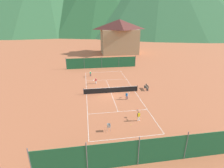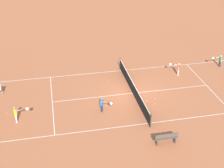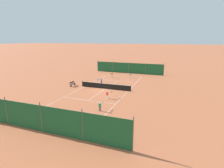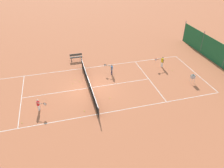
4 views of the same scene
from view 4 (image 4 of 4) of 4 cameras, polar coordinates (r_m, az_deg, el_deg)
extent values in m
plane|color=#B7603D|center=(21.86, -5.98, -1.01)|extent=(600.00, 600.00, 0.00)
cube|color=white|center=(26.08, 20.69, 2.94)|extent=(8.25, 0.05, 0.01)
cube|color=white|center=(18.65, -3.71, -7.87)|extent=(0.05, 23.85, 0.01)
cube|color=white|center=(25.33, -7.64, 4.04)|extent=(0.05, 23.85, 0.01)
cube|color=white|center=(22.05, -22.58, -3.41)|extent=(8.20, 0.05, 0.01)
cube|color=white|center=(23.48, 9.55, 1.32)|extent=(8.20, 0.05, 0.01)
cube|color=white|center=(21.86, -5.98, -1.01)|extent=(0.05, 12.80, 0.01)
cylinder|color=#2D2D2D|center=(17.97, -3.47, -7.52)|extent=(0.08, 0.08, 1.06)
cylinder|color=#2D2D2D|center=(25.48, -7.88, 5.55)|extent=(0.08, 0.08, 1.06)
cube|color=black|center=(21.61, -6.05, -0.02)|extent=(9.10, 0.02, 0.91)
cube|color=white|center=(21.36, -6.12, 1.05)|extent=(9.10, 0.04, 0.06)
cylinder|color=#59595E|center=(30.60, 22.52, 10.06)|extent=(0.08, 0.08, 2.90)
cylinder|color=#59595E|center=(33.85, 18.39, 13.01)|extent=(0.08, 0.08, 2.90)
cylinder|color=white|center=(19.94, -18.41, -5.70)|extent=(0.10, 0.10, 0.54)
cylinder|color=white|center=(19.83, -18.64, -6.00)|extent=(0.10, 0.10, 0.54)
cube|color=red|center=(19.60, -18.77, -4.77)|extent=(0.30, 0.25, 0.42)
sphere|color=beige|center=(19.41, -18.94, -4.03)|extent=(0.16, 0.16, 0.16)
cylinder|color=beige|center=(19.71, -18.55, -4.48)|extent=(0.06, 0.06, 0.42)
cylinder|color=beige|center=(19.30, -18.54, -4.76)|extent=(0.24, 0.40, 0.06)
cylinder|color=black|center=(19.16, -17.74, -4.90)|extent=(0.11, 0.18, 0.03)
torus|color=black|center=(19.05, -17.12, -5.01)|extent=(0.15, 0.26, 0.28)
cylinder|color=silver|center=(19.05, -17.12, -5.01)|extent=(0.12, 0.22, 0.25)
cylinder|color=white|center=(25.90, 13.03, 4.88)|extent=(0.11, 0.11, 0.60)
cylinder|color=white|center=(26.03, 12.79, 5.07)|extent=(0.11, 0.11, 0.60)
cube|color=yellow|center=(25.73, 13.06, 6.02)|extent=(0.31, 0.21, 0.46)
sphere|color=#A37556|center=(25.57, 13.16, 6.72)|extent=(0.18, 0.18, 0.18)
cylinder|color=#A37556|center=(25.60, 13.29, 5.84)|extent=(0.07, 0.07, 0.46)
cylinder|color=#A37556|center=(25.64, 12.45, 6.47)|extent=(0.14, 0.47, 0.07)
cylinder|color=black|center=(25.46, 11.83, 6.34)|extent=(0.06, 0.21, 0.03)
torus|color=red|center=(25.32, 11.37, 6.25)|extent=(0.07, 0.28, 0.28)
cylinder|color=silver|center=(25.32, 11.37, 6.25)|extent=(0.04, 0.25, 0.25)
cylinder|color=#23284C|center=(23.80, -0.12, 3.07)|extent=(0.10, 0.10, 0.55)
cylinder|color=#23284C|center=(23.95, -0.03, 3.28)|extent=(0.10, 0.10, 0.55)
cube|color=blue|center=(23.64, -0.08, 4.21)|extent=(0.31, 0.26, 0.43)
sphere|color=#A37556|center=(23.48, -0.08, 4.90)|extent=(0.17, 0.17, 0.17)
cylinder|color=#A37556|center=(23.49, -0.17, 4.01)|extent=(0.06, 0.06, 0.43)
cylinder|color=#A37556|center=(23.74, -0.49, 4.82)|extent=(0.26, 0.41, 0.06)
cylinder|color=black|center=(23.81, -1.22, 4.90)|extent=(0.12, 0.19, 0.03)
torus|color=black|center=(23.86, -1.78, 4.96)|extent=(0.15, 0.26, 0.28)
cylinder|color=silver|center=(23.86, -1.78, 4.96)|extent=(0.12, 0.22, 0.25)
sphere|color=#CCE033|center=(22.69, -10.19, 0.10)|extent=(0.07, 0.07, 0.07)
sphere|color=#CCE033|center=(23.35, -9.64, 1.21)|extent=(0.07, 0.07, 0.07)
sphere|color=#CCE033|center=(20.31, -0.57, -3.72)|extent=(0.07, 0.07, 0.07)
sphere|color=#CCE033|center=(22.92, -8.38, 0.67)|extent=(0.07, 0.07, 0.07)
sphere|color=#CCE033|center=(19.02, -7.24, -7.02)|extent=(0.07, 0.07, 0.07)
sphere|color=#CCE033|center=(19.20, -22.48, -9.38)|extent=(0.07, 0.07, 0.07)
sphere|color=#CCE033|center=(25.55, 15.52, 3.40)|extent=(0.07, 0.07, 0.07)
cylinder|color=#B7B7BC|center=(23.86, 20.72, 0.77)|extent=(0.02, 0.02, 0.55)
cylinder|color=#B7B7BC|center=(24.09, 20.29, 1.19)|extent=(0.02, 0.02, 0.55)
cylinder|color=#B7B7BC|center=(23.68, 20.04, 0.66)|extent=(0.02, 0.02, 0.55)
cylinder|color=#B7B7BC|center=(23.91, 19.62, 1.08)|extent=(0.02, 0.02, 0.55)
cube|color=#B7B7BC|center=(23.74, 20.30, 1.50)|extent=(0.34, 0.34, 0.02)
cube|color=#B7B7BC|center=(23.76, 20.71, 1.89)|extent=(0.34, 0.02, 0.34)
cube|color=#B7B7BC|center=(23.57, 20.03, 1.78)|extent=(0.34, 0.02, 0.34)
cube|color=#B7B7BC|center=(23.55, 20.59, 1.62)|extent=(0.02, 0.34, 0.34)
cube|color=#B7B7BC|center=(23.78, 20.16, 2.04)|extent=(0.02, 0.34, 0.34)
sphere|color=#CCE033|center=(23.75, 20.04, 1.68)|extent=(0.07, 0.07, 0.07)
sphere|color=#CCE033|center=(23.86, 20.32, 1.77)|extent=(0.07, 0.07, 0.07)
sphere|color=#CCE033|center=(23.62, 20.18, 1.47)|extent=(0.07, 0.07, 0.07)
sphere|color=#CCE033|center=(23.82, 20.34, 1.72)|extent=(0.07, 0.07, 0.07)
sphere|color=#CCE033|center=(23.62, 20.19, 1.48)|extent=(0.07, 0.07, 0.07)
sphere|color=#CCE033|center=(23.87, 20.38, 1.77)|extent=(0.07, 0.07, 0.07)
sphere|color=#CCE033|center=(23.62, 20.34, 1.60)|extent=(0.07, 0.07, 0.07)
sphere|color=#CCE033|center=(23.71, 20.65, 1.65)|extent=(0.07, 0.07, 0.07)
sphere|color=#CCE033|center=(23.60, 20.39, 1.56)|extent=(0.07, 0.07, 0.07)
sphere|color=#CCE033|center=(23.68, 19.98, 1.76)|extent=(0.07, 0.07, 0.07)
sphere|color=#CCE033|center=(23.82, 20.33, 1.88)|extent=(0.07, 0.07, 0.07)
cube|color=#51473D|center=(27.04, -9.35, 6.91)|extent=(0.36, 1.50, 0.05)
cube|color=#51473D|center=(27.07, -9.44, 7.55)|extent=(0.04, 1.50, 0.28)
cube|color=#333338|center=(27.19, -8.05, 6.67)|extent=(0.32, 0.06, 0.44)
cube|color=#333338|center=(27.09, -10.57, 6.32)|extent=(0.32, 0.06, 0.44)
camera|label=1|loc=(32.32, 53.90, 20.60)|focal=28.00mm
camera|label=2|loc=(39.52, -3.43, 34.33)|focal=50.00mm
camera|label=3|loc=(25.73, -85.10, -7.20)|focal=28.00mm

